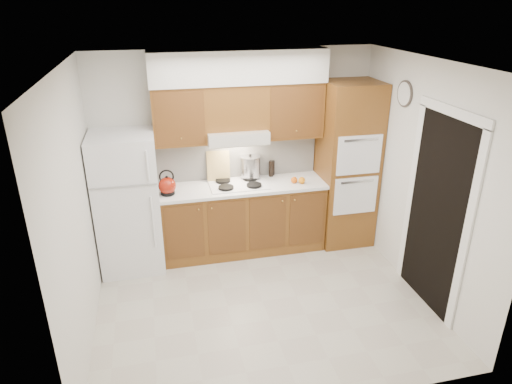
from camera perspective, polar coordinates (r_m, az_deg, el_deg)
floor at (r=5.29m, az=0.80°, el=-13.48°), size 3.60×3.60×0.00m
ceiling at (r=4.28m, az=1.00°, el=15.70°), size 3.60×3.60×0.00m
wall_back at (r=6.00m, az=-2.57°, el=5.15°), size 3.60×0.02×2.60m
wall_left at (r=4.58m, az=-21.56°, el=-2.48°), size 0.02×3.00×2.60m
wall_right at (r=5.33m, az=20.04°, el=1.32°), size 0.02×3.00×2.60m
fridge at (r=5.75m, az=-15.70°, el=-1.29°), size 0.75×0.72×1.72m
base_cabinets at (r=6.06m, az=-1.66°, el=-3.37°), size 2.11×0.60×0.90m
countertop at (r=5.85m, az=-1.69°, el=0.71°), size 2.13×0.62×0.04m
backsplash at (r=6.02m, az=-2.29°, el=4.40°), size 2.11×0.03×0.56m
oven_cabinet at (r=6.19m, az=11.28°, el=3.32°), size 0.70×0.65×2.20m
upper_cab_left at (r=5.61m, az=-9.64°, el=9.40°), size 0.63×0.33×0.70m
upper_cab_right at (r=5.87m, az=4.63°, el=10.25°), size 0.73×0.33×0.70m
range_hood at (r=5.70m, az=-2.44°, el=7.07°), size 0.75×0.45×0.15m
upper_cab_over_hood at (r=5.68m, az=-2.62°, el=10.63°), size 0.75×0.33×0.55m
soffit at (r=5.59m, az=-2.15°, el=15.39°), size 2.13×0.36×0.40m
cooktop at (r=5.85m, az=-2.22°, el=0.97°), size 0.74×0.50×0.01m
doorway at (r=5.15m, az=21.58°, el=-2.70°), size 0.02×0.90×2.10m
wall_clock at (r=5.54m, az=18.11°, el=11.60°), size 0.02×0.30×0.30m
kettle at (r=5.62m, az=-11.04°, el=0.78°), size 0.23×0.23×0.21m
cutting_board at (r=5.94m, az=-4.73°, el=3.26°), size 0.30×0.12×0.39m
stock_pot at (r=5.99m, az=-0.73°, el=3.19°), size 0.33×0.33×0.27m
condiment_a at (r=6.10m, az=1.90°, el=2.94°), size 0.08×0.08×0.21m
condiment_b at (r=6.14m, az=2.05°, el=3.02°), size 0.07×0.07×0.20m
condiment_c at (r=6.15m, az=2.04°, el=2.92°), size 0.06×0.06×0.18m
orange_near at (r=5.90m, az=5.75°, el=1.46°), size 0.12×0.12×0.09m
orange_far at (r=5.90m, az=4.79°, el=1.50°), size 0.09×0.09×0.08m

